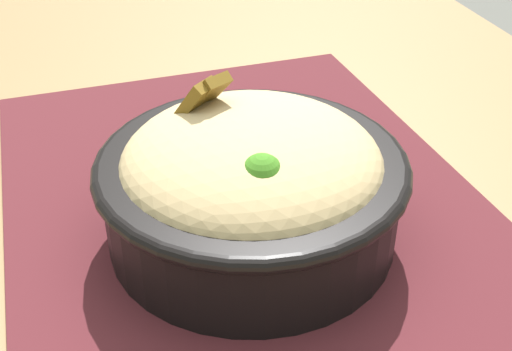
% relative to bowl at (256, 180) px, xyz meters
% --- Properties ---
extents(table, '(1.34, 0.81, 0.75)m').
position_rel_bowl_xyz_m(table, '(0.06, 0.00, -0.12)').
color(table, olive).
rests_on(table, ground_plane).
extents(placemat, '(0.49, 0.38, 0.00)m').
position_rel_bowl_xyz_m(placemat, '(0.04, -0.00, -0.05)').
color(placemat, '#47191E').
rests_on(placemat, table).
extents(bowl, '(0.21, 0.21, 0.11)m').
position_rel_bowl_xyz_m(bowl, '(0.00, 0.00, 0.00)').
color(bowl, black).
rests_on(bowl, placemat).
extents(fork, '(0.02, 0.12, 0.00)m').
position_rel_bowl_xyz_m(fork, '(0.12, 0.01, -0.04)').
color(fork, silver).
rests_on(fork, placemat).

